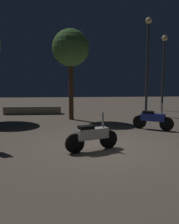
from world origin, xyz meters
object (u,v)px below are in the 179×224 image
at_px(motorcycle_blue_parked_right, 153,119).
at_px(motorcycle_white_foreground, 92,136).
at_px(streetlamp_near, 148,55).
at_px(streetlamp_far, 164,63).

bearing_deg(motorcycle_blue_parked_right, motorcycle_white_foreground, -103.71).
distance_m(motorcycle_white_foreground, motorcycle_blue_parked_right, 3.87).
relative_size(motorcycle_blue_parked_right, streetlamp_near, 0.27).
bearing_deg(motorcycle_white_foreground, streetlamp_near, 39.03).
xyz_separation_m(motorcycle_blue_parked_right, streetlamp_far, (2.62, 5.81, 2.62)).
distance_m(streetlamp_near, streetlamp_far, 2.54).
height_order(motorcycle_white_foreground, motorcycle_blue_parked_right, same).
bearing_deg(streetlamp_near, motorcycle_white_foreground, -119.03).
bearing_deg(streetlamp_far, motorcycle_white_foreground, -122.12).
relative_size(streetlamp_near, streetlamp_far, 1.13).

